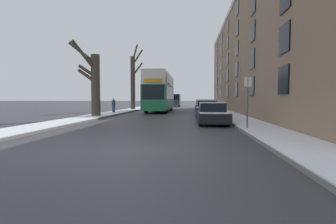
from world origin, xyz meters
name	(u,v)px	position (x,y,z in m)	size (l,w,h in m)	color
ground_plane	(119,149)	(0.00, 0.00, 0.00)	(320.00, 320.00, 0.00)	#38383D
sidewalk_left	(158,105)	(-5.56, 53.00, 0.08)	(2.09, 130.00, 0.16)	slate
sidewalk_right	(206,105)	(5.56, 53.00, 0.08)	(2.09, 130.00, 0.16)	slate
terrace_facade_right	(275,56)	(11.10, 21.50, 6.07)	(9.10, 44.49, 12.14)	#8C7056
bare_tree_left_0	(94,82)	(-5.61, 12.75, 2.87)	(2.41, 2.33, 6.08)	#423A30
bare_tree_left_1	(133,81)	(-5.42, 26.28, 3.85)	(1.76, 1.55, 8.39)	#423A30
double_decker_bus	(160,90)	(-1.47, 22.91, 2.51)	(2.49, 11.40, 4.42)	#1E7A47
parked_car_0	(212,114)	(3.49, 8.49, 0.61)	(1.75, 4.58, 1.31)	black
parked_car_1	(207,109)	(3.49, 14.27, 0.67)	(1.76, 4.58, 1.46)	navy
parked_car_2	(203,107)	(3.49, 20.69, 0.67)	(1.70, 4.48, 1.45)	maroon
oncoming_van	(175,100)	(-0.93, 42.35, 1.27)	(2.01, 5.22, 2.36)	#333842
pedestrian_left_sidewalk	(114,105)	(-5.52, 17.79, 0.86)	(0.34, 0.34, 1.58)	navy
street_sign_post	(248,100)	(4.81, 4.70, 1.47)	(0.32, 0.07, 2.57)	#4C4F54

